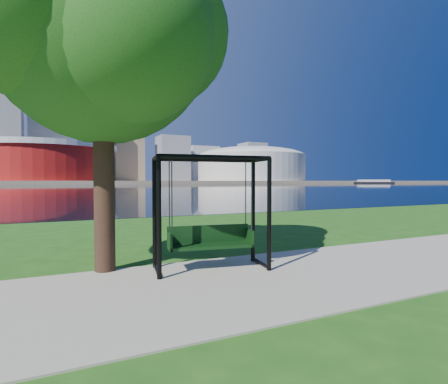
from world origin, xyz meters
TOP-DOWN VIEW (x-y plane):
  - ground at (0.00, 0.00)m, footprint 900.00×900.00m
  - path at (0.00, -0.50)m, footprint 120.00×4.00m
  - river at (0.00, 102.00)m, footprint 900.00×180.00m
  - far_bank at (0.00, 306.00)m, footprint 900.00×228.00m
  - stadium at (-10.00, 235.00)m, footprint 83.00×83.00m
  - arena at (135.00, 235.00)m, footprint 84.00×84.00m
  - skyline at (-4.27, 319.39)m, footprint 392.00×66.00m
  - swing at (-0.16, 0.63)m, footprint 2.55×1.40m
  - park_tree at (-2.32, 1.50)m, footprint 6.06×5.47m
  - barge at (212.25, 183.80)m, footprint 29.25×18.06m

SIDE VIEW (x-z plane):
  - ground at x=0.00m, z-range 0.00..0.00m
  - river at x=0.00m, z-range 0.00..0.02m
  - path at x=0.00m, z-range 0.00..0.03m
  - far_bank at x=0.00m, z-range 0.00..2.00m
  - swing at x=-0.16m, z-range -0.04..2.43m
  - barge at x=212.25m, z-range -0.13..2.72m
  - park_tree at x=-2.32m, z-range 1.46..8.99m
  - stadium at x=-10.00m, z-range -1.77..30.23m
  - arena at x=135.00m, z-range 2.59..29.15m
  - skyline at x=-4.27m, z-range -12.36..84.14m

